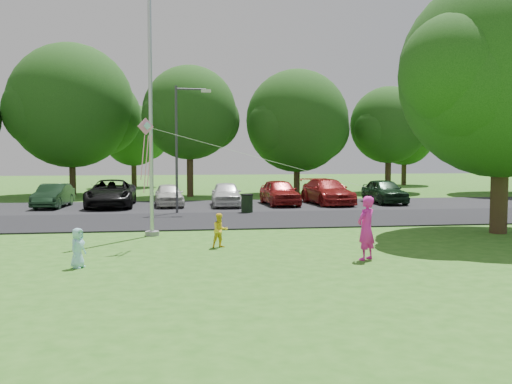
{
  "coord_description": "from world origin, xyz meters",
  "views": [
    {
      "loc": [
        -2.76,
        -15.57,
        2.98
      ],
      "look_at": [
        0.11,
        4.0,
        1.6
      ],
      "focal_mm": 40.0,
      "sensor_mm": 36.0,
      "label": 1
    }
  ],
  "objects": [
    {
      "name": "ground",
      "position": [
        0.0,
        0.0,
        0.0
      ],
      "size": [
        120.0,
        120.0,
        0.0
      ],
      "primitive_type": "plane",
      "color": "#2F6A1C",
      "rests_on": "ground"
    },
    {
      "name": "tree_row",
      "position": [
        1.59,
        24.23,
        5.71
      ],
      "size": [
        64.35,
        11.94,
        10.88
      ],
      "color": "#332316",
      "rests_on": "ground"
    },
    {
      "name": "horizon_trees",
      "position": [
        4.06,
        33.88,
        4.3
      ],
      "size": [
        77.46,
        7.2,
        7.02
      ],
      "color": "#332316",
      "rests_on": "ground"
    },
    {
      "name": "park_road",
      "position": [
        0.0,
        9.0,
        0.03
      ],
      "size": [
        60.0,
        6.0,
        0.06
      ],
      "primitive_type": "cube",
      "color": "black",
      "rests_on": "ground"
    },
    {
      "name": "big_tree",
      "position": [
        9.01,
        3.7,
        5.63
      ],
      "size": [
        8.35,
        7.46,
        9.51
      ],
      "rotation": [
        0.0,
        0.0,
        -0.31
      ],
      "color": "#332316",
      "rests_on": "ground"
    },
    {
      "name": "child_yellow",
      "position": [
        -1.31,
        2.08,
        0.54
      ],
      "size": [
        0.63,
        0.56,
        1.08
      ],
      "primitive_type": "imported",
      "rotation": [
        0.0,
        0.0,
        0.34
      ],
      "color": "yellow",
      "rests_on": "ground"
    },
    {
      "name": "flagpole",
      "position": [
        -3.5,
        5.0,
        4.17
      ],
      "size": [
        0.5,
        0.5,
        10.0
      ],
      "color": "#B7BABF",
      "rests_on": "ground"
    },
    {
      "name": "parking_strip",
      "position": [
        0.0,
        15.5,
        0.03
      ],
      "size": [
        42.0,
        7.0,
        0.06
      ],
      "primitive_type": "cube",
      "color": "black",
      "rests_on": "ground"
    },
    {
      "name": "trash_can",
      "position": [
        0.82,
        11.82,
        0.48
      ],
      "size": [
        0.6,
        0.6,
        0.95
      ],
      "rotation": [
        0.0,
        0.0,
        -0.43
      ],
      "color": "black",
      "rests_on": "ground"
    },
    {
      "name": "woman",
      "position": [
        2.53,
        -0.54,
        0.89
      ],
      "size": [
        0.77,
        0.73,
        1.78
      ],
      "primitive_type": "imported",
      "rotation": [
        0.0,
        0.0,
        3.8
      ],
      "color": "#E71EA7",
      "rests_on": "ground"
    },
    {
      "name": "kite",
      "position": [
        -3.36,
        2.2,
        3.28
      ],
      "size": [
        6.33,
        3.07,
        2.32
      ],
      "rotation": [
        0.0,
        0.0,
        0.49
      ],
      "color": "pink",
      "rests_on": "ground"
    },
    {
      "name": "parked_cars",
      "position": [
        0.16,
        15.56,
        0.75
      ],
      "size": [
        19.97,
        5.26,
        1.46
      ],
      "color": "black",
      "rests_on": "ground"
    },
    {
      "name": "street_lamp",
      "position": [
        -2.31,
        12.12,
        3.7
      ],
      "size": [
        1.73,
        0.24,
        6.15
      ],
      "rotation": [
        0.0,
        0.0,
        0.03
      ],
      "color": "#3F3F44",
      "rests_on": "ground"
    },
    {
      "name": "child_blue",
      "position": [
        -5.2,
        -0.52,
        0.52
      ],
      "size": [
        0.52,
        0.6,
        1.04
      ],
      "primitive_type": "imported",
      "rotation": [
        0.0,
        0.0,
        1.1
      ],
      "color": "#A5E6FE",
      "rests_on": "ground"
    }
  ]
}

